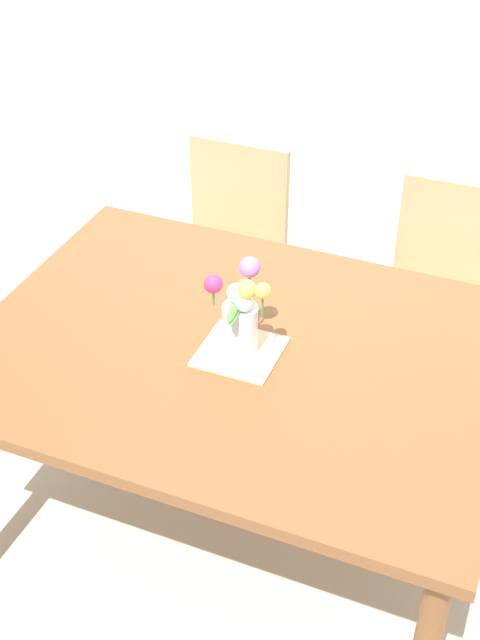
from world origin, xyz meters
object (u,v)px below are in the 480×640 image
at_px(dining_table, 241,368).
at_px(chair_right, 442,284).
at_px(chair_left, 229,238).
at_px(flower_vase, 240,314).

xyz_separation_m(dining_table, chair_right, (0.44, 0.94, -0.17)).
relative_size(chair_left, flower_vase, 3.16).
xyz_separation_m(chair_left, flower_vase, (0.44, -0.96, 0.39)).
bearing_deg(dining_table, chair_right, 64.96).
bearing_deg(dining_table, chair_left, 115.04).
relative_size(chair_right, flower_vase, 3.16).
xyz_separation_m(dining_table, flower_vase, (0.01, -0.02, 0.22)).
distance_m(dining_table, chair_right, 1.05).
bearing_deg(chair_left, dining_table, 115.04).
bearing_deg(chair_right, flower_vase, 65.75).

